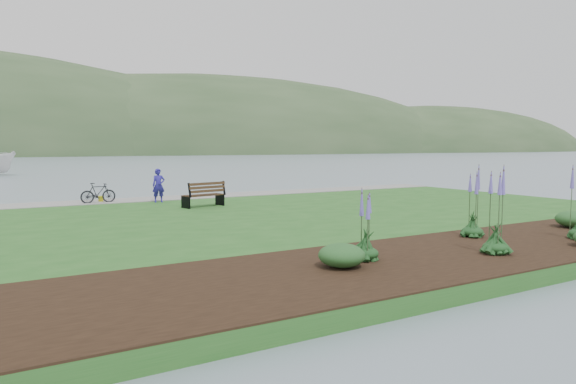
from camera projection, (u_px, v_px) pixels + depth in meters
name	position (u px, v px, depth m)	size (l,w,h in m)	color
ground	(224.00, 224.00, 20.28)	(600.00, 600.00, 0.00)	slate
lawn	(245.00, 225.00, 18.54)	(34.00, 20.00, 0.40)	#22561E
shoreline_path	(170.00, 198.00, 26.18)	(34.00, 2.20, 0.03)	gray
garden_bed	(479.00, 248.00, 13.31)	(24.00, 4.40, 0.04)	black
far_hillside	(83.00, 155.00, 176.63)	(580.00, 80.00, 38.00)	#314C2A
park_bench	(205.00, 194.00, 22.43)	(1.95, 1.12, 1.14)	#301E12
person	(159.00, 183.00, 24.25)	(0.68, 0.47, 1.87)	navy
bicycle_b	(98.00, 193.00, 23.93)	(1.59, 0.46, 0.96)	black
pannier	(101.00, 199.00, 24.40)	(0.17, 0.27, 0.29)	gold
echium_0	(497.00, 217.00, 12.47)	(0.62, 0.62, 2.36)	#153B19
echium_1	(473.00, 207.00, 14.80)	(0.62, 0.62, 2.30)	#153B19
echium_4	(366.00, 229.00, 11.81)	(0.62, 0.62, 1.90)	#153B19
shrub_0	(342.00, 255.00, 11.14)	(1.03, 1.03, 0.51)	#1E4C21
shrub_2	(573.00, 219.00, 16.55)	(1.08, 1.08, 0.54)	#1E4C21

